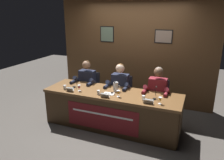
{
  "coord_description": "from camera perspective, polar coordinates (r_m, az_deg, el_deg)",
  "views": [
    {
      "loc": [
        1.54,
        -3.75,
        2.28
      ],
      "look_at": [
        0.0,
        0.0,
        1.0
      ],
      "focal_mm": 34.79,
      "sensor_mm": 36.0,
      "label": 1
    }
  ],
  "objects": [
    {
      "name": "microphone_right",
      "position": [
        4.06,
        11.24,
        -3.85
      ],
      "size": [
        0.06,
        0.17,
        0.22
      ],
      "color": "black",
      "rests_on": "conference_table"
    },
    {
      "name": "nameplate_left",
      "position": [
        4.43,
        -10.98,
        -2.45
      ],
      "size": [
        0.16,
        0.06,
        0.08
      ],
      "color": "white",
      "rests_on": "conference_table"
    },
    {
      "name": "panelist_center",
      "position": [
        4.69,
        1.83,
        -1.98
      ],
      "size": [
        0.51,
        0.48,
        1.23
      ],
      "color": "black",
      "rests_on": "ground_plane"
    },
    {
      "name": "conference_table",
      "position": [
        4.33,
        -0.55,
        -6.62
      ],
      "size": [
        2.75,
        0.82,
        0.75
      ],
      "color": "brown",
      "rests_on": "ground_plane"
    },
    {
      "name": "juice_glass_center",
      "position": [
        4.07,
        1.63,
        -3.26
      ],
      "size": [
        0.06,
        0.06,
        0.12
      ],
      "color": "white",
      "rests_on": "conference_table"
    },
    {
      "name": "wall_back_panelled",
      "position": [
        5.52,
        5.84,
        7.25
      ],
      "size": [
        3.95,
        0.14,
        2.6
      ],
      "color": "brown",
      "rests_on": "ground_plane"
    },
    {
      "name": "document_stack_center",
      "position": [
        4.22,
        -0.81,
        -3.62
      ],
      "size": [
        0.23,
        0.17,
        0.01
      ],
      "color": "white",
      "rests_on": "conference_table"
    },
    {
      "name": "microphone_left",
      "position": [
        4.67,
        -9.67,
        -0.9
      ],
      "size": [
        0.06,
        0.17,
        0.22
      ],
      "color": "black",
      "rests_on": "conference_table"
    },
    {
      "name": "nameplate_right",
      "position": [
        3.84,
        9.51,
        -5.55
      ],
      "size": [
        0.18,
        0.06,
        0.08
      ],
      "color": "white",
      "rests_on": "conference_table"
    },
    {
      "name": "panelist_right",
      "position": [
        4.49,
        11.65,
        -3.26
      ],
      "size": [
        0.51,
        0.48,
        1.23
      ],
      "color": "black",
      "rests_on": "ground_plane"
    },
    {
      "name": "water_pitcher_central",
      "position": [
        4.35,
        0.99,
        -1.75
      ],
      "size": [
        0.15,
        0.1,
        0.21
      ],
      "color": "silver",
      "rests_on": "conference_table"
    },
    {
      "name": "chair_left",
      "position": [
        5.27,
        -5.76,
        -3.01
      ],
      "size": [
        0.44,
        0.44,
        0.9
      ],
      "color": "black",
      "rests_on": "ground_plane"
    },
    {
      "name": "juice_glass_right",
      "position": [
        3.85,
        12.52,
        -4.96
      ],
      "size": [
        0.06,
        0.06,
        0.12
      ],
      "color": "white",
      "rests_on": "conference_table"
    },
    {
      "name": "juice_glass_left",
      "position": [
        4.42,
        -8.64,
        -1.77
      ],
      "size": [
        0.06,
        0.06,
        0.12
      ],
      "color": "white",
      "rests_on": "conference_table"
    },
    {
      "name": "panelist_left",
      "position": [
        5.02,
        -6.92,
        -0.78
      ],
      "size": [
        0.51,
        0.48,
        1.23
      ],
      "color": "black",
      "rests_on": "ground_plane"
    },
    {
      "name": "chair_right",
      "position": [
        4.77,
        11.91,
        -5.58
      ],
      "size": [
        0.44,
        0.44,
        0.9
      ],
      "color": "black",
      "rests_on": "ground_plane"
    },
    {
      "name": "water_cup_left",
      "position": [
        4.58,
        -12.3,
        -1.91
      ],
      "size": [
        0.06,
        0.06,
        0.08
      ],
      "color": "silver",
      "rests_on": "conference_table"
    },
    {
      "name": "microphone_center",
      "position": [
        4.26,
        0.21,
        -2.48
      ],
      "size": [
        0.06,
        0.17,
        0.22
      ],
      "color": "black",
      "rests_on": "conference_table"
    },
    {
      "name": "water_cup_right",
      "position": [
        3.97,
        8.27,
        -4.72
      ],
      "size": [
        0.06,
        0.06,
        0.08
      ],
      "color": "silver",
      "rests_on": "conference_table"
    },
    {
      "name": "ground_plane",
      "position": [
        4.65,
        0.0,
        -11.82
      ],
      "size": [
        12.0,
        12.0,
        0.0
      ],
      "primitive_type": "plane",
      "color": "#4C4742"
    },
    {
      "name": "water_cup_center",
      "position": [
        4.2,
        -3.58,
        -3.33
      ],
      "size": [
        0.06,
        0.06,
        0.08
      ],
      "color": "silver",
      "rests_on": "conference_table"
    },
    {
      "name": "nameplate_center",
      "position": [
        4.05,
        -1.86,
        -4.06
      ],
      "size": [
        0.18,
        0.06,
        0.08
      ],
      "color": "white",
      "rests_on": "conference_table"
    },
    {
      "name": "chair_center",
      "position": [
        4.96,
        2.61,
        -4.28
      ],
      "size": [
        0.44,
        0.44,
        0.9
      ],
      "color": "black",
      "rests_on": "ground_plane"
    }
  ]
}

